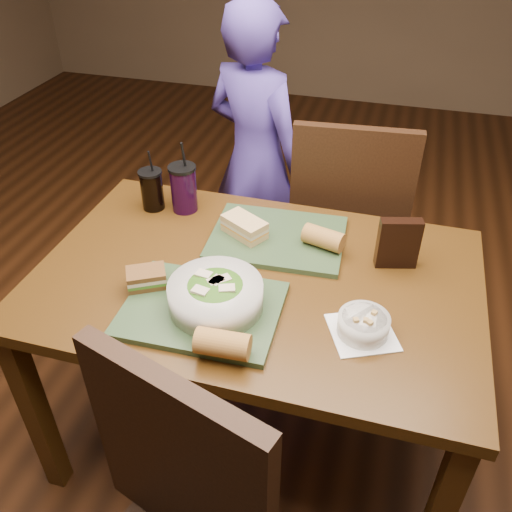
# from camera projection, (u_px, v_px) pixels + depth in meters

# --- Properties ---
(ground) EXTENTS (6.00, 6.00, 0.00)m
(ground) POSITION_uv_depth(u_px,v_px,m) (256.00, 430.00, 2.05)
(ground) COLOR #381C0B
(ground) RESTS_ON ground
(dining_table) EXTENTS (1.30, 0.85, 0.75)m
(dining_table) POSITION_uv_depth(u_px,v_px,m) (256.00, 298.00, 1.65)
(dining_table) COLOR #442A0D
(dining_table) RESTS_ON ground
(chair_far) EXTENTS (0.48, 0.48, 1.02)m
(chair_far) POSITION_uv_depth(u_px,v_px,m) (349.00, 224.00, 2.16)
(chair_far) COLOR black
(chair_far) RESTS_ON ground
(diner) EXTENTS (0.58, 0.49, 1.35)m
(diner) POSITION_uv_depth(u_px,v_px,m) (256.00, 160.00, 2.36)
(diner) COLOR #4A3798
(diner) RESTS_ON ground
(tray_near) EXTENTS (0.43, 0.33, 0.02)m
(tray_near) POSITION_uv_depth(u_px,v_px,m) (202.00, 309.00, 1.46)
(tray_near) COLOR #2D4326
(tray_near) RESTS_ON dining_table
(tray_far) EXTENTS (0.44, 0.34, 0.02)m
(tray_far) POSITION_uv_depth(u_px,v_px,m) (277.00, 238.00, 1.74)
(tray_far) COLOR #2D4326
(tray_far) RESTS_ON dining_table
(salad_bowl) EXTENTS (0.25, 0.25, 0.08)m
(salad_bowl) POSITION_uv_depth(u_px,v_px,m) (216.00, 294.00, 1.44)
(salad_bowl) COLOR silver
(salad_bowl) RESTS_ON tray_near
(soup_bowl) EXTENTS (0.21, 0.21, 0.07)m
(soup_bowl) POSITION_uv_depth(u_px,v_px,m) (363.00, 325.00, 1.39)
(soup_bowl) COLOR white
(soup_bowl) RESTS_ON dining_table
(sandwich_near) EXTENTS (0.13, 0.12, 0.05)m
(sandwich_near) POSITION_uv_depth(u_px,v_px,m) (146.00, 278.00, 1.52)
(sandwich_near) COLOR #593819
(sandwich_near) RESTS_ON tray_near
(sandwich_far) EXTENTS (0.16, 0.14, 0.06)m
(sandwich_far) POSITION_uv_depth(u_px,v_px,m) (244.00, 227.00, 1.72)
(sandwich_far) COLOR tan
(sandwich_far) RESTS_ON tray_far
(baguette_near) EXTENTS (0.14, 0.07, 0.07)m
(baguette_near) POSITION_uv_depth(u_px,v_px,m) (223.00, 344.00, 1.30)
(baguette_near) COLOR #AD7533
(baguette_near) RESTS_ON tray_near
(baguette_far) EXTENTS (0.14, 0.09, 0.06)m
(baguette_far) POSITION_uv_depth(u_px,v_px,m) (323.00, 238.00, 1.66)
(baguette_far) COLOR #AD7533
(baguette_far) RESTS_ON tray_far
(cup_cola) EXTENTS (0.08, 0.08, 0.22)m
(cup_cola) POSITION_uv_depth(u_px,v_px,m) (152.00, 189.00, 1.86)
(cup_cola) COLOR black
(cup_cola) RESTS_ON dining_table
(cup_berry) EXTENTS (0.09, 0.09, 0.26)m
(cup_berry) POSITION_uv_depth(u_px,v_px,m) (184.00, 188.00, 1.84)
(cup_berry) COLOR black
(cup_berry) RESTS_ON dining_table
(chip_bag) EXTENTS (0.13, 0.07, 0.16)m
(chip_bag) POSITION_uv_depth(u_px,v_px,m) (398.00, 243.00, 1.59)
(chip_bag) COLOR black
(chip_bag) RESTS_ON dining_table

